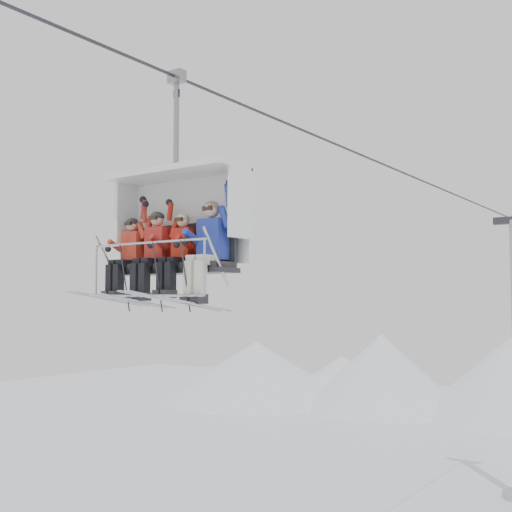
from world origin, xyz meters
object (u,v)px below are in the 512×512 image
Objects in this scene: chairlift_carrier at (181,222)px; skier_far_left at (128,254)px; skier_center_left at (154,251)px; skier_far_right at (209,246)px; skier_center_right at (179,252)px.

skier_far_left is (-0.96, -0.32, -0.54)m from chairlift_carrier.
skier_far_left is 1.00× the size of skier_center_left.
skier_far_right reaches higher than skier_center_left.
skier_center_left is at bearing -179.61° from skier_far_right.
skier_far_left is 0.94× the size of skier_far_right.
chairlift_carrier is 0.69m from skier_center_right.
skier_center_right is (0.26, -0.32, -0.55)m from chairlift_carrier.
chairlift_carrier is 2.36× the size of skier_far_left.
skier_far_left is 1.00× the size of skier_center_right.
skier_far_right is at bearing 0.52° from skier_far_left.
chairlift_carrier reaches higher than skier_far_left.
chairlift_carrier is 0.69m from skier_center_left.
skier_center_right is (1.22, -0.00, -0.01)m from skier_far_left.
skier_center_right is at bearing -0.09° from skier_far_left.
skier_center_right is at bearing -51.06° from chairlift_carrier.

